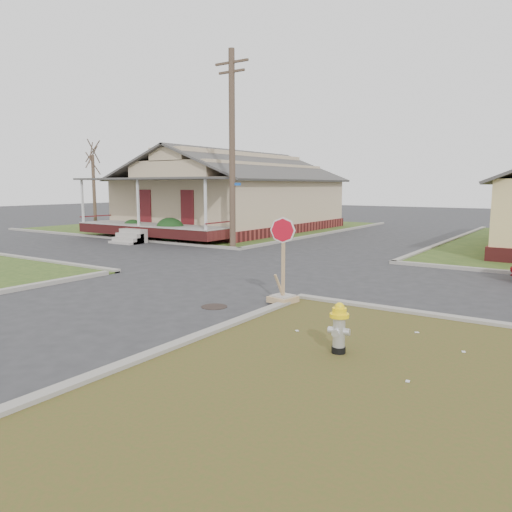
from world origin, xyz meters
The scene contains 11 objects.
ground centered at (0.00, 0.00, 0.00)m, with size 120.00×120.00×0.00m, color #2A2A2C.
verge_far_left centered at (-13.00, 18.00, 0.03)m, with size 19.00×19.00×0.05m, color #2A4318.
curbs centered at (0.00, 5.00, 0.00)m, with size 80.00×40.00×0.12m, color gray, non-canonical shape.
manhole centered at (2.20, -0.50, 0.01)m, with size 0.64×0.64×0.01m, color black.
corner_house centered at (-10.00, 16.68, 2.28)m, with size 10.10×15.50×5.30m.
utility_pole centered at (-4.20, 8.90, 4.66)m, with size 1.80×0.28×9.00m.
tree_far_left centered at (-18.00, 12.00, 2.50)m, with size 0.22×0.22×4.90m, color #443127.
fire_hydrant centered at (6.21, -2.05, 0.54)m, with size 0.34×0.34×0.90m.
stop_sign centered at (3.44, 0.69, 0.51)m, with size 0.60×0.59×2.13m.
hedge_left centered at (-11.57, 9.45, 0.57)m, with size 1.36×1.11×1.04m, color #133615.
hedge_right centered at (-8.59, 9.31, 0.64)m, with size 1.55×1.27×1.18m, color #133615.
Camera 1 is at (9.69, -9.81, 2.95)m, focal length 35.00 mm.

